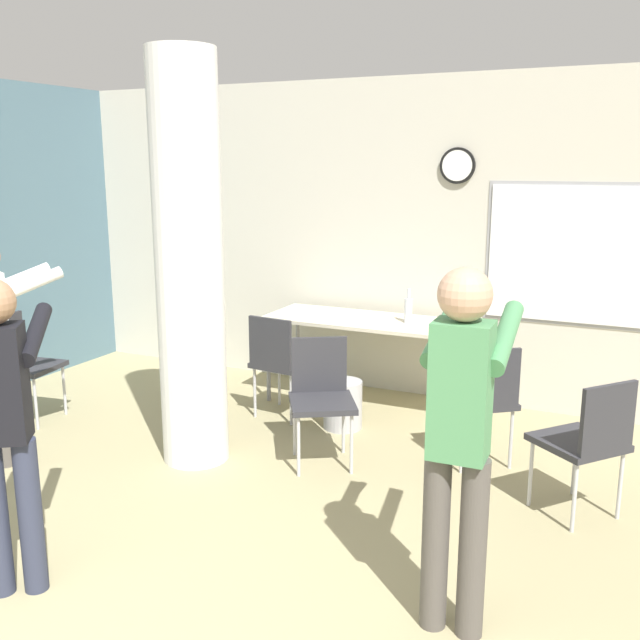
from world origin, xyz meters
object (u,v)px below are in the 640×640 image
folding_table (372,325)px  chair_mid_room (588,437)px  chair_table_left (280,358)px  chair_table_right (482,395)px  person_playing_side (460,424)px  person_playing_front (4,413)px  chair_by_left_wall (21,359)px  chair_table_front (321,392)px  bottle_on_table (408,310)px

folding_table → chair_mid_room: 2.33m
chair_table_left → chair_table_right: same height
folding_table → person_playing_side: 3.07m
folding_table → chair_table_right: size_ratio=2.12×
folding_table → person_playing_front: 3.38m
chair_by_left_wall → chair_table_left: bearing=26.1°
folding_table → chair_table_front: (0.11, -1.26, -0.20)m
chair_table_front → person_playing_side: person_playing_side is taller
chair_table_front → person_playing_side: bearing=-47.1°
chair_table_left → chair_by_left_wall: bearing=-153.9°
chair_by_left_wall → chair_table_front: (2.57, 0.28, 0.00)m
chair_mid_room → chair_table_right: same height
bottle_on_table → chair_mid_room: bearing=-41.3°
bottle_on_table → chair_mid_room: bottle_on_table is taller
folding_table → chair_mid_room: bearing=-36.0°
bottle_on_table → chair_by_left_wall: size_ratio=0.33×
chair_table_left → chair_mid_room: size_ratio=1.00×
bottle_on_table → chair_table_front: (-0.21, -1.27, -0.37)m
chair_by_left_wall → bottle_on_table: bearing=29.2°
chair_by_left_wall → chair_table_right: size_ratio=1.00×
chair_by_left_wall → chair_table_front: bearing=6.2°
person_playing_side → person_playing_front: 2.12m
chair_mid_room → chair_table_front: bearing=176.8°
folding_table → person_playing_side: (1.44, -2.70, 0.27)m
bottle_on_table → person_playing_side: (1.12, -2.70, 0.10)m
chair_mid_room → folding_table: bearing=144.0°
folding_table → chair_by_left_wall: size_ratio=2.12×
person_playing_side → person_playing_front: bearing=-163.0°
chair_by_left_wall → chair_table_right: same height
bottle_on_table → person_playing_side: bearing=-67.5°
chair_by_left_wall → chair_table_front: size_ratio=1.00×
bottle_on_table → person_playing_side: size_ratio=0.17×
folding_table → chair_table_right: 1.45m
folding_table → chair_table_front: bearing=-85.1°
folding_table → person_playing_side: person_playing_side is taller
chair_table_left → chair_table_front: 0.94m
chair_table_right → chair_table_front: bearing=-158.8°
bottle_on_table → chair_table_front: size_ratio=0.33×
person_playing_side → chair_table_right: bearing=99.0°
bottle_on_table → chair_table_left: size_ratio=0.33×
chair_mid_room → chair_table_right: bearing=145.4°
bottle_on_table → chair_by_left_wall: bearing=-150.8°
chair_table_right → folding_table: bearing=143.1°
chair_table_right → person_playing_side: 1.92m
chair_table_front → chair_table_right: (1.04, 0.40, 0.00)m
bottle_on_table → chair_by_left_wall: 3.20m
chair_table_right → chair_table_left: bearing=171.9°
chair_table_right → person_playing_side: bearing=-81.0°
folding_table → bottle_on_table: 0.36m
chair_mid_room → chair_table_right: size_ratio=1.00×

